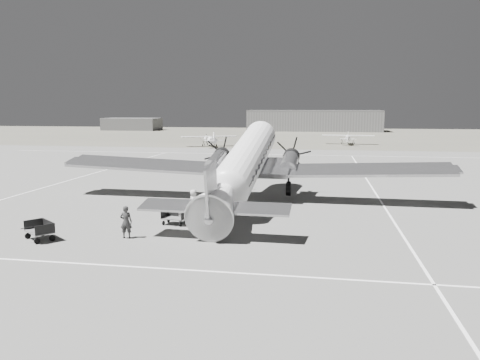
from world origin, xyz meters
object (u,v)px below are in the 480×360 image
Objects in this scene: baggage_cart_far at (40,231)px; hangar_main at (314,121)px; light_plane_right at (348,139)px; ground_crew at (126,222)px; baggage_cart_near at (174,218)px; ramp_agent at (183,211)px; passenger at (194,202)px; shed_secondary at (132,124)px; light_plane_left at (210,141)px; dc3_airliner at (244,165)px.

hangar_main is at bearing 121.45° from baggage_cart_far.
ground_crew is (-16.21, -72.83, -0.15)m from light_plane_right.
ramp_agent reaches higher than baggage_cart_near.
light_plane_right is 67.88m from passenger.
light_plane_right is at bearing 87.05° from baggage_cart_near.
hangar_main reaches higher than shed_secondary.
shed_secondary is at bearing 147.65° from baggage_cart_far.
baggage_cart_far is 1.18× the size of ramp_agent.
hangar_main reaches higher than baggage_cart_far.
ramp_agent is (53.58, -120.43, -1.22)m from shed_secondary.
passenger is at bearing 90.13° from baggage_cart_near.
ground_crew is (10.18, -63.08, -0.20)m from light_plane_left.
dc3_airliner is 20.65× the size of baggage_cart_near.
dc3_airliner is 17.12× the size of baggage_cart_far.
passenger is (-14.04, -66.41, -0.21)m from light_plane_right.
hangar_main reaches higher than ground_crew.
light_plane_right is at bearing -17.40° from passenger.
hangar_main is at bearing 95.75° from baggage_cart_near.
shed_secondary is at bearing 18.97° from passenger.
ground_crew is 6.78m from passenger.
ramp_agent is at bearing -98.25° from light_plane_right.
baggage_cart_far is at bearing 132.75° from passenger.
shed_secondary reaches higher than baggage_cart_far.
hangar_main is 68.99m from light_plane_left.
light_plane_left is 63.90m from ground_crew.
shed_secondary is 11.75× the size of baggage_cart_near.
shed_secondary is 1.65× the size of light_plane_left.
light_plane_right is 5.66× the size of baggage_cart_far.
dc3_airliner is at bearing -123.37° from ground_crew.
light_plane_left is 5.83× the size of ground_crew.
hangar_main is 26.93× the size of ramp_agent.
passenger is at bearing -98.61° from light_plane_right.
shed_secondary is at bearing 122.58° from baggage_cart_near.
dc3_airliner is 11.71m from ground_crew.
ramp_agent reaches higher than baggage_cart_far.
baggage_cart_near is (-3.38, -6.88, -2.58)m from dc3_airliner.
baggage_cart_far is 10.20m from passenger.
ground_crew is (-5.10, -10.33, -2.08)m from dc3_airliner.
light_plane_left reaches higher than ramp_agent.
shed_secondary is at bearing 117.61° from dc3_airliner.
baggage_cart_far is at bearing -69.55° from shed_secondary.
light_plane_right is (7.67, -56.61, -2.21)m from hangar_main.
ground_crew is (51.46, -124.44, -1.07)m from shed_secondary.
baggage_cart_far is 8.51m from ramp_agent.
baggage_cart_near is 0.82× the size of ground_crew.
light_plane_left is 60.33m from ramp_agent.
hangar_main is at bearing -7.70° from ramp_agent.
shed_secondary is 73.96m from light_plane_left.
light_plane_left is (41.28, -61.36, -0.87)m from shed_secondary.
hangar_main is at bearing 4.76° from shed_secondary.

